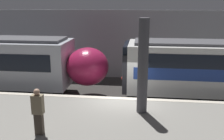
{
  "coord_description": "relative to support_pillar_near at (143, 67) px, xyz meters",
  "views": [
    {
      "loc": [
        0.96,
        -11.71,
        5.54
      ],
      "look_at": [
        -0.57,
        1.06,
        2.12
      ],
      "focal_mm": 42.0,
      "sensor_mm": 36.0,
      "label": 1
    }
  ],
  "objects": [
    {
      "name": "station_rear_barrier",
      "position": [
        -0.98,
        8.54,
        -0.53
      ],
      "size": [
        50.0,
        0.15,
        4.91
      ],
      "color": "#939399",
      "rests_on": "ground"
    },
    {
      "name": "support_pillar_near",
      "position": [
        0.0,
        0.0,
        0.0
      ],
      "size": [
        0.42,
        0.42,
        3.84
      ],
      "color": "#47474C",
      "rests_on": "platform"
    },
    {
      "name": "platform",
      "position": [
        -0.98,
        -0.68,
        -2.45
      ],
      "size": [
        40.0,
        4.47,
        1.08
      ],
      "color": "gray",
      "rests_on": "ground"
    },
    {
      "name": "person_waiting",
      "position": [
        -3.48,
        -2.32,
        -1.05
      ],
      "size": [
        0.38,
        0.24,
        1.65
      ],
      "color": "#473D33",
      "rests_on": "platform"
    },
    {
      "name": "ground_plane",
      "position": [
        -0.98,
        1.55,
        -2.99
      ],
      "size": [
        120.0,
        120.0,
        0.0
      ],
      "primitive_type": "plane",
      "color": "#33302D"
    }
  ]
}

